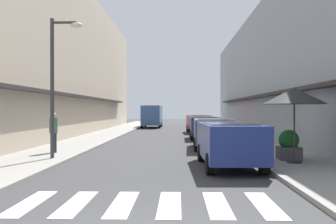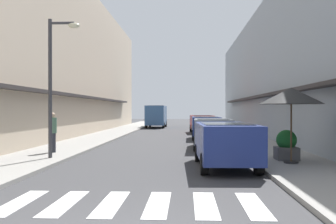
# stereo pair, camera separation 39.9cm
# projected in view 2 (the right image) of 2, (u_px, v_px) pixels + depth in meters

# --- Properties ---
(ground_plane) EXTENTS (109.96, 109.96, 0.00)m
(ground_plane) POSITION_uv_depth(u_px,v_px,m) (170.00, 139.00, 25.07)
(ground_plane) COLOR #38383A
(sidewalk_left) EXTENTS (2.80, 69.97, 0.12)m
(sidewalk_left) POSITION_uv_depth(u_px,v_px,m) (99.00, 138.00, 25.30)
(sidewalk_left) COLOR gray
(sidewalk_left) RESTS_ON ground_plane
(sidewalk_right) EXTENTS (2.80, 69.97, 0.12)m
(sidewalk_right) POSITION_uv_depth(u_px,v_px,m) (243.00, 138.00, 24.84)
(sidewalk_right) COLOR gray
(sidewalk_right) RESTS_ON ground_plane
(building_row_left) EXTENTS (5.50, 46.98, 11.06)m
(building_row_left) POSITION_uv_depth(u_px,v_px,m) (49.00, 59.00, 26.95)
(building_row_left) COLOR #C6B299
(building_row_left) RESTS_ON ground_plane
(building_row_right) EXTENTS (5.50, 46.98, 9.22)m
(building_row_right) POSITION_uv_depth(u_px,v_px,m) (297.00, 71.00, 26.13)
(building_row_right) COLOR #939EA8
(building_row_right) RESTS_ON ground_plane
(crosswalk) EXTENTS (5.20, 2.20, 0.01)m
(crosswalk) POSITION_uv_depth(u_px,v_px,m) (134.00, 204.00, 7.68)
(crosswalk) COLOR silver
(crosswalk) RESTS_ON ground_plane
(parked_car_near) EXTENTS (1.91, 4.46, 1.47)m
(parked_car_near) POSITION_uv_depth(u_px,v_px,m) (225.00, 140.00, 12.51)
(parked_car_near) COLOR navy
(parked_car_near) RESTS_ON ground_plane
(parked_car_mid) EXTENTS (1.91, 4.38, 1.47)m
(parked_car_mid) POSITION_uv_depth(u_px,v_px,m) (212.00, 130.00, 18.70)
(parked_car_mid) COLOR #4C5156
(parked_car_mid) RESTS_ON ground_plane
(parked_car_far) EXTENTS (1.83, 3.94, 1.47)m
(parked_car_far) POSITION_uv_depth(u_px,v_px,m) (206.00, 125.00, 24.72)
(parked_car_far) COLOR navy
(parked_car_far) RESTS_ON ground_plane
(parked_car_distant) EXTENTS (1.97, 4.01, 1.47)m
(parked_car_distant) POSITION_uv_depth(u_px,v_px,m) (202.00, 122.00, 31.33)
(parked_car_distant) COLOR maroon
(parked_car_distant) RESTS_ON ground_plane
(delivery_van) EXTENTS (2.05, 5.42, 2.37)m
(delivery_van) POSITION_uv_depth(u_px,v_px,m) (156.00, 115.00, 41.09)
(delivery_van) COLOR #33598C
(delivery_van) RESTS_ON ground_plane
(street_lamp) EXTENTS (1.19, 0.28, 5.16)m
(street_lamp) POSITION_uv_depth(u_px,v_px,m) (55.00, 73.00, 14.15)
(street_lamp) COLOR #38383D
(street_lamp) RESTS_ON sidewalk_left
(cafe_umbrella) EXTENTS (2.11, 2.11, 2.53)m
(cafe_umbrella) POSITION_uv_depth(u_px,v_px,m) (291.00, 96.00, 12.73)
(cafe_umbrella) COLOR #262626
(cafe_umbrella) RESTS_ON sidewalk_right
(planter_midblock) EXTENTS (0.77, 0.77, 1.07)m
(planter_midblock) POSITION_uv_depth(u_px,v_px,m) (286.00, 145.00, 13.64)
(planter_midblock) COLOR #4C4C4C
(planter_midblock) RESTS_ON sidewalk_right
(pedestrian_walking_near) EXTENTS (0.34, 0.34, 1.67)m
(pedestrian_walking_near) POSITION_uv_depth(u_px,v_px,m) (53.00, 131.00, 15.97)
(pedestrian_walking_near) COLOR #282B33
(pedestrian_walking_near) RESTS_ON sidewalk_left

